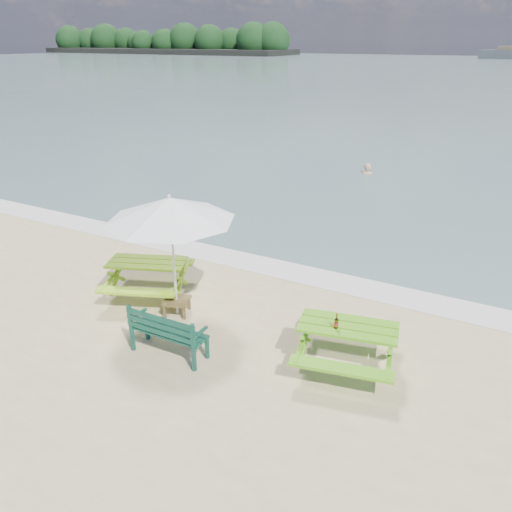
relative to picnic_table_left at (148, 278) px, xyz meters
The scene contains 9 objects.
foam_strip 3.17m from the picnic_table_left, 48.75° to the left, with size 22.00×0.90×0.01m, color silver.
island_headland 175.03m from the picnic_table_left, 128.07° to the left, with size 90.00×22.00×7.60m.
picnic_table_left is the anchor object (origin of this frame).
picnic_table_right 4.40m from the picnic_table_left, ahead, with size 1.85×1.99×0.74m.
park_bench 2.28m from the picnic_table_left, 41.68° to the right, with size 1.35×0.48×0.82m.
side_table 1.08m from the picnic_table_left, 20.79° to the right, with size 0.61×0.61×0.31m.
patio_umbrella 2.05m from the picnic_table_left, 20.79° to the right, with size 3.03×3.03×2.32m.
beer_bottle 4.30m from the picnic_table_left, ahead, with size 0.06×0.06×0.25m.
swimmer 12.03m from the picnic_table_left, 85.53° to the left, with size 0.67×0.50×1.66m.
Camera 1 is at (4.26, -4.76, 4.88)m, focal length 35.00 mm.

